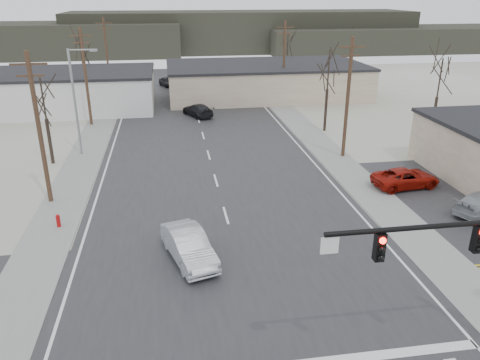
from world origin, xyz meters
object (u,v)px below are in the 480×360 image
object	(u,v)px
car_far_a	(198,110)
car_parked_red	(406,178)
fire_hydrant	(58,221)
car_far_b	(167,82)
sedan_crossing	(189,246)

from	to	relation	value
car_far_a	car_parked_red	xyz separation A→B (m)	(13.47, -23.20, -0.02)
fire_hydrant	car_far_a	world-z (taller)	car_far_a
car_parked_red	car_far_a	bearing A→B (deg)	23.70
car_far_b	car_far_a	bearing A→B (deg)	-101.42
sedan_crossing	car_far_b	size ratio (longest dim) A/B	1.27
fire_hydrant	sedan_crossing	xyz separation A→B (m)	(7.61, -4.94, 0.41)
car_far_a	car_parked_red	size ratio (longest dim) A/B	0.97
car_far_a	sedan_crossing	bearing A→B (deg)	60.78
sedan_crossing	car_far_a	world-z (taller)	sedan_crossing
car_parked_red	sedan_crossing	bearing A→B (deg)	108.87
sedan_crossing	car_far_b	bearing A→B (deg)	74.47
fire_hydrant	sedan_crossing	size ratio (longest dim) A/B	0.18
car_far_a	car_parked_red	bearing A→B (deg)	95.82
sedan_crossing	car_parked_red	bearing A→B (deg)	9.08
car_far_a	fire_hydrant	bearing A→B (deg)	44.06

